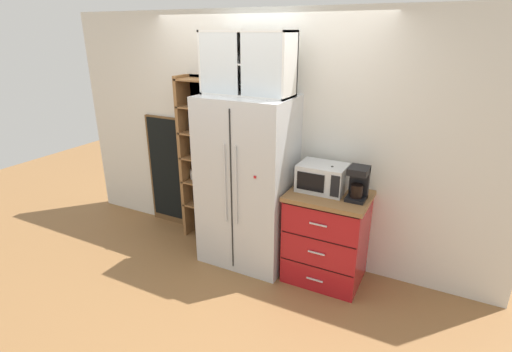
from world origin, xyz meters
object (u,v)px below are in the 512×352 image
at_px(coffee_maker, 358,183).
at_px(bottle_clear, 331,181).
at_px(bottle_cobalt, 329,185).
at_px(microwave, 322,177).
at_px(mug_navy, 331,187).
at_px(chalkboard_menu, 169,171).
at_px(refrigerator, 247,182).

height_order(coffee_maker, bottle_clear, coffee_maker).
bearing_deg(bottle_cobalt, microwave, 136.74).
distance_m(mug_navy, bottle_clear, 0.07).
bearing_deg(microwave, mug_navy, -5.29).
xyz_separation_m(microwave, bottle_clear, (0.09, -0.02, -0.01)).
bearing_deg(microwave, chalkboard_menu, 174.07).
bearing_deg(mug_navy, microwave, 174.71).
height_order(microwave, chalkboard_menu, chalkboard_menu).
distance_m(coffee_maker, bottle_cobalt, 0.26).
distance_m(bottle_cobalt, chalkboard_menu, 2.17).
bearing_deg(refrigerator, chalkboard_menu, 167.02).
xyz_separation_m(bottle_cobalt, bottle_clear, (-0.00, 0.07, 0.01)).
bearing_deg(bottle_clear, bottle_cobalt, -90.00).
xyz_separation_m(mug_navy, bottle_cobalt, (-0.00, -0.08, 0.06)).
xyz_separation_m(coffee_maker, bottle_cobalt, (-0.25, -0.05, -0.05)).
height_order(microwave, coffee_maker, coffee_maker).
bearing_deg(bottle_clear, chalkboard_menu, 173.71).
bearing_deg(bottle_cobalt, mug_navy, 88.93).
distance_m(mug_navy, chalkboard_menu, 2.16).
xyz_separation_m(refrigerator, mug_navy, (0.86, 0.07, 0.08)).
bearing_deg(coffee_maker, mug_navy, 172.47).
distance_m(coffee_maker, chalkboard_menu, 2.42).
height_order(microwave, mug_navy, microwave).
xyz_separation_m(refrigerator, coffee_maker, (1.11, 0.04, 0.19)).
bearing_deg(bottle_cobalt, bottle_clear, 90.00).
relative_size(coffee_maker, bottle_cobalt, 1.26).
bearing_deg(refrigerator, bottle_cobalt, -0.44).
xyz_separation_m(bottle_cobalt, chalkboard_menu, (-2.13, 0.30, -0.32)).
relative_size(coffee_maker, mug_navy, 2.49).
height_order(microwave, bottle_cobalt, microwave).
distance_m(refrigerator, bottle_cobalt, 0.87).
xyz_separation_m(refrigerator, chalkboard_menu, (-1.27, 0.29, -0.19)).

